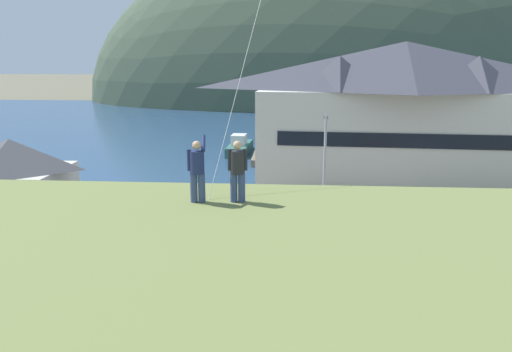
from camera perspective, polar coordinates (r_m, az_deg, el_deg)
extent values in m
plane|color=#66604C|center=(22.34, -4.89, -14.14)|extent=(600.00, 600.00, 0.00)
cube|color=gray|center=(26.81, -3.23, -9.13)|extent=(40.00, 20.00, 0.10)
cube|color=navy|center=(80.29, 1.71, 6.01)|extent=(360.00, 84.00, 0.03)
ellipsoid|color=#42513D|center=(128.79, 9.71, 8.60)|extent=(126.38, 68.82, 80.66)
cube|color=beige|center=(42.99, 16.22, 4.28)|extent=(23.66, 9.86, 7.80)
cube|color=black|center=(38.78, 17.15, 3.86)|extent=(19.67, 1.31, 1.10)
pyramid|color=#3D3D47|center=(42.51, 16.74, 12.02)|extent=(25.10, 10.79, 3.79)
pyramid|color=#3D3D47|center=(40.57, 9.57, 11.57)|extent=(4.92, 4.92, 2.66)
pyramid|color=#3D3D47|center=(42.20, 24.12, 10.67)|extent=(4.92, 4.92, 2.66)
cube|color=beige|center=(34.04, -25.87, -2.34)|extent=(6.11, 5.32, 3.74)
pyramid|color=#47474C|center=(33.46, -26.35, 2.27)|extent=(6.60, 5.86, 1.84)
cube|color=#70604C|center=(52.81, 1.56, 2.51)|extent=(3.20, 10.14, 0.70)
cube|color=#23564C|center=(55.24, -1.89, 3.10)|extent=(2.51, 6.88, 0.90)
cube|color=#33665B|center=(55.15, -1.89, 3.64)|extent=(2.43, 6.68, 0.16)
cube|color=silver|center=(54.55, -1.98, 4.20)|extent=(1.62, 2.11, 1.10)
cube|color=#9EA3A8|center=(27.02, 7.22, -7.28)|extent=(4.31, 2.07, 0.80)
cube|color=gray|center=(26.76, 7.59, -5.79)|extent=(2.20, 1.73, 0.70)
cube|color=black|center=(26.78, 7.59, -5.86)|extent=(2.24, 1.77, 0.32)
cylinder|color=black|center=(28.05, 4.41, -7.29)|extent=(0.65, 0.26, 0.64)
cylinder|color=black|center=(26.35, 4.16, -8.69)|extent=(0.65, 0.26, 0.64)
cylinder|color=black|center=(28.05, 10.03, -7.47)|extent=(0.65, 0.26, 0.64)
cylinder|color=black|center=(26.34, 10.17, -8.88)|extent=(0.65, 0.26, 0.64)
cube|color=red|center=(29.18, 16.98, -6.20)|extent=(4.33, 2.13, 0.80)
cube|color=#B11A15|center=(28.99, 17.36, -4.79)|extent=(2.22, 1.76, 0.70)
cube|color=black|center=(29.00, 17.35, -4.86)|extent=(2.27, 1.80, 0.32)
cylinder|color=black|center=(29.76, 13.88, -6.42)|extent=(0.66, 0.27, 0.64)
cylinder|color=black|center=(28.10, 14.80, -7.68)|extent=(0.66, 0.27, 0.64)
cylinder|color=black|center=(30.55, 18.87, -6.25)|extent=(0.66, 0.27, 0.64)
cylinder|color=black|center=(28.94, 20.06, -7.44)|extent=(0.66, 0.27, 0.64)
cube|color=#236633|center=(23.34, 14.80, -11.07)|extent=(4.22, 1.85, 0.80)
cube|color=#1E562B|center=(23.02, 14.54, -9.37)|extent=(2.12, 1.63, 0.70)
cube|color=black|center=(23.03, 14.54, -9.45)|extent=(2.16, 1.66, 0.32)
cylinder|color=black|center=(23.02, 18.61, -12.80)|extent=(0.64, 0.23, 0.64)
cylinder|color=black|center=(24.62, 17.50, -10.95)|extent=(0.64, 0.23, 0.64)
cylinder|color=black|center=(22.46, 11.70, -13.03)|extent=(0.64, 0.23, 0.64)
cylinder|color=black|center=(24.10, 11.07, -11.10)|extent=(0.64, 0.23, 0.64)
cylinder|color=black|center=(31.24, 26.21, -6.50)|extent=(0.64, 0.22, 0.64)
cube|color=navy|center=(22.52, -1.80, -11.54)|extent=(4.31, 2.08, 0.80)
cube|color=navy|center=(22.21, -1.42, -9.79)|extent=(2.20, 1.74, 0.70)
cube|color=black|center=(22.22, -1.42, -9.87)|extent=(2.25, 1.77, 0.32)
cylinder|color=black|center=(23.60, -5.09, -11.44)|extent=(0.65, 0.26, 0.64)
cylinder|color=black|center=(21.96, -5.54, -13.44)|extent=(0.65, 0.26, 0.64)
cylinder|color=black|center=(23.51, 1.68, -11.49)|extent=(0.65, 0.26, 0.64)
cylinder|color=black|center=(21.86, 1.80, -13.51)|extent=(0.65, 0.26, 0.64)
cube|color=navy|center=(29.64, -20.05, -6.13)|extent=(4.35, 2.19, 0.80)
cube|color=navy|center=(29.36, -19.89, -4.76)|extent=(2.24, 1.79, 0.70)
cube|color=black|center=(29.37, -19.89, -4.82)|extent=(2.29, 1.83, 0.32)
cylinder|color=black|center=(31.03, -21.87, -6.20)|extent=(0.66, 0.28, 0.64)
cylinder|color=black|center=(29.43, -23.09, -7.37)|extent=(0.66, 0.28, 0.64)
cylinder|color=black|center=(30.19, -16.98, -6.34)|extent=(0.66, 0.28, 0.64)
cylinder|color=black|center=(28.54, -17.95, -7.57)|extent=(0.66, 0.28, 0.64)
cube|color=#B28923|center=(25.67, -26.25, -9.76)|extent=(4.24, 1.89, 0.80)
cube|color=olive|center=(25.48, -26.72, -8.16)|extent=(2.13, 1.64, 0.70)
cube|color=black|center=(25.49, -26.71, -8.24)|extent=(2.18, 1.68, 0.32)
cylinder|color=black|center=(24.44, -24.49, -11.76)|extent=(0.64, 0.23, 0.64)
cylinder|color=black|center=(25.89, -22.48, -10.14)|extent=(0.64, 0.23, 0.64)
cube|color=red|center=(23.68, -16.26, -10.80)|extent=(4.31, 2.06, 0.80)
cube|color=#B11A15|center=(23.33, -16.04, -9.16)|extent=(2.20, 1.73, 0.70)
cube|color=black|center=(23.34, -16.03, -9.24)|extent=(2.24, 1.77, 0.32)
cylinder|color=black|center=(25.15, -18.24, -10.48)|extent=(0.65, 0.26, 0.64)
cylinder|color=black|center=(23.67, -20.19, -12.18)|extent=(0.65, 0.26, 0.64)
cylinder|color=black|center=(24.12, -12.28, -11.14)|extent=(0.65, 0.26, 0.64)
cylinder|color=black|center=(22.58, -13.89, -13.00)|extent=(0.65, 0.26, 0.64)
cylinder|color=#ADADB2|center=(30.89, 7.84, 0.55)|extent=(0.16, 0.16, 6.83)
cube|color=#4C4C51|center=(30.68, 7.99, 6.74)|extent=(0.24, 0.70, 0.20)
cylinder|color=#384770|center=(14.02, -7.14, -1.36)|extent=(0.20, 0.20, 0.82)
cylinder|color=#384770|center=(14.01, -6.25, -1.35)|extent=(0.20, 0.20, 0.82)
cylinder|color=navy|center=(13.85, -6.78, 1.57)|extent=(0.40, 0.40, 0.64)
sphere|color=tan|center=(13.76, -6.83, 3.53)|extent=(0.24, 0.24, 0.24)
cylinder|color=navy|center=(13.92, -6.06, 3.75)|extent=(0.18, 0.56, 0.43)
cylinder|color=navy|center=(13.85, -7.69, 1.84)|extent=(0.11, 0.11, 0.60)
cylinder|color=#384770|center=(13.94, -2.56, -1.35)|extent=(0.20, 0.20, 0.82)
cylinder|color=#384770|center=(13.94, -1.65, -1.34)|extent=(0.20, 0.20, 0.82)
cylinder|color=#232328|center=(13.77, -2.13, 1.59)|extent=(0.40, 0.40, 0.64)
sphere|color=tan|center=(13.68, -2.15, 3.56)|extent=(0.24, 0.24, 0.24)
cylinder|color=#232328|center=(13.76, -3.05, 1.87)|extent=(0.11, 0.11, 0.60)
cylinder|color=#232328|center=(13.76, -1.22, 1.88)|extent=(0.11, 0.11, 0.60)
cylinder|color=silver|center=(16.70, -0.60, 15.56)|extent=(1.98, 6.17, 9.19)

